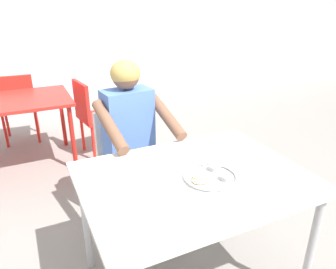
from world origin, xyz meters
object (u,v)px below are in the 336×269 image
Objects in this scene: chair_foreground at (124,155)px; diner_foreground at (134,134)px; chair_red_far at (17,104)px; table_foreground at (193,187)px; thali_tray at (211,176)px; table_background_red at (23,107)px; chair_red_right at (92,113)px.

chair_foreground is 0.67× the size of diner_foreground.
chair_foreground is 1.94m from chair_red_far.
table_foreground is 4.16× the size of thali_tray.
diner_foreground is 2.16m from chair_red_far.
chair_foreground reaches higher than table_background_red.
chair_foreground is 0.33m from diner_foreground.
diner_foreground reaches higher than chair_red_right.
thali_tray is 0.76m from diner_foreground.
chair_red_far reaches higher than chair_red_right.
table_background_red is 1.07× the size of chair_red_far.
table_foreground is 1.42× the size of chair_foreground.
chair_red_far is (-0.89, 2.76, -0.28)m from thali_tray.
table_foreground is at bearing -69.61° from table_background_red.
chair_foreground is 1.11m from chair_red_right.
thali_tray is 0.23× the size of diner_foreground.
thali_tray is at bearing -85.37° from chair_red_right.
chair_red_right reaches higher than chair_foreground.
diner_foreground is at bearing -85.77° from chair_foreground.
diner_foreground reaches higher than thali_tray.
diner_foreground reaches higher than chair_red_far.
chair_red_far reaches higher than table_foreground.
chair_red_far is at bearing 136.22° from chair_red_right.
thali_tray is at bearing -40.62° from table_foreground.
chair_red_right is at bearing 89.67° from chair_foreground.
table_foreground is 0.70m from diner_foreground.
table_background_red is at bearing 119.75° from chair_foreground.
table_foreground is 1.41× the size of chair_red_right.
thali_tray is 0.34× the size of chair_foreground.
chair_foreground reaches higher than table_foreground.
chair_red_far is at bearing 111.68° from chair_foreground.
chair_foreground is 1.33m from table_background_red.
table_background_red is 1.08× the size of chair_red_right.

